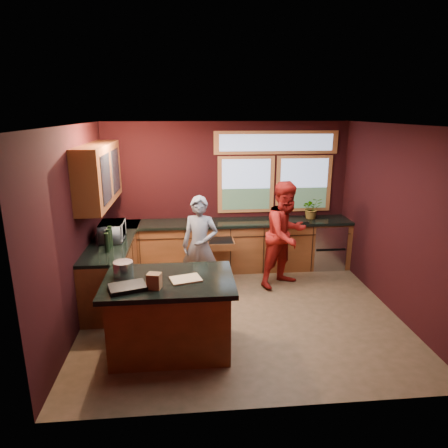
{
  "coord_description": "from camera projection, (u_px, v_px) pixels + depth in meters",
  "views": [
    {
      "loc": [
        -0.74,
        -5.3,
        2.87
      ],
      "look_at": [
        -0.21,
        0.4,
        1.25
      ],
      "focal_mm": 32.0,
      "sensor_mm": 36.0,
      "label": 1
    }
  ],
  "objects": [
    {
      "name": "black_tray",
      "position": [
        127.0,
        287.0,
        4.47
      ],
      "size": [
        0.47,
        0.39,
        0.05
      ],
      "primitive_type": "cube",
      "rotation": [
        0.0,
        0.0,
        0.31
      ],
      "color": "black",
      "rests_on": "island"
    },
    {
      "name": "cutting_board",
      "position": [
        186.0,
        279.0,
        4.72
      ],
      "size": [
        0.4,
        0.33,
        0.02
      ],
      "primitive_type": "cube",
      "rotation": [
        0.0,
        0.0,
        0.27
      ],
      "color": "tan",
      "rests_on": "island"
    },
    {
      "name": "person_red",
      "position": [
        286.0,
        234.0,
        6.63
      ],
      "size": [
        1.1,
        1.04,
        1.79
      ],
      "primitive_type": "imported",
      "rotation": [
        0.0,
        0.0,
        0.56
      ],
      "color": "maroon",
      "rests_on": "floor"
    },
    {
      "name": "potted_plant",
      "position": [
        312.0,
        208.0,
        7.43
      ],
      "size": [
        0.36,
        0.31,
        0.4
      ],
      "primitive_type": "imported",
      "color": "#999999",
      "rests_on": "back_counter"
    },
    {
      "name": "back_counter",
      "position": [
        239.0,
        245.0,
        7.44
      ],
      "size": [
        4.5,
        0.64,
        0.93
      ],
      "color": "#5A2F15",
      "rests_on": "floor"
    },
    {
      "name": "floor",
      "position": [
        241.0,
        312.0,
        5.92
      ],
      "size": [
        4.5,
        4.5,
        0.0
      ],
      "primitive_type": "plane",
      "color": "brown",
      "rests_on": "ground"
    },
    {
      "name": "left_counter",
      "position": [
        114.0,
        266.0,
        6.44
      ],
      "size": [
        0.64,
        2.3,
        0.93
      ],
      "color": "#5A2F15",
      "rests_on": "floor"
    },
    {
      "name": "paper_bag",
      "position": [
        154.0,
        281.0,
        4.48
      ],
      "size": [
        0.18,
        0.15,
        0.18
      ],
      "primitive_type": "cube",
      "rotation": [
        0.0,
        0.0,
        -0.25
      ],
      "color": "brown",
      "rests_on": "island"
    },
    {
      "name": "stock_pot",
      "position": [
        123.0,
        269.0,
        4.82
      ],
      "size": [
        0.24,
        0.24,
        0.18
      ],
      "primitive_type": "cylinder",
      "color": "silver",
      "rests_on": "island"
    },
    {
      "name": "room_shell",
      "position": [
        198.0,
        189.0,
        5.69
      ],
      "size": [
        4.52,
        4.02,
        2.71
      ],
      "color": "black",
      "rests_on": "ground"
    },
    {
      "name": "microwave",
      "position": [
        112.0,
        231.0,
        6.19
      ],
      "size": [
        0.36,
        0.53,
        0.29
      ],
      "primitive_type": "imported",
      "rotation": [
        0.0,
        0.0,
        1.59
      ],
      "color": "#999999",
      "rests_on": "left_counter"
    },
    {
      "name": "paper_towel",
      "position": [
        284.0,
        213.0,
        7.35
      ],
      "size": [
        0.12,
        0.12,
        0.28
      ],
      "primitive_type": "cylinder",
      "color": "silver",
      "rests_on": "back_counter"
    },
    {
      "name": "island",
      "position": [
        170.0,
        314.0,
        4.88
      ],
      "size": [
        1.55,
        1.05,
        0.95
      ],
      "color": "#5A2F15",
      "rests_on": "floor"
    },
    {
      "name": "person_grey",
      "position": [
        200.0,
        246.0,
        6.35
      ],
      "size": [
        0.68,
        0.55,
        1.61
      ],
      "primitive_type": "imported",
      "rotation": [
        0.0,
        0.0,
        -0.31
      ],
      "color": "slate",
      "rests_on": "floor"
    }
  ]
}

